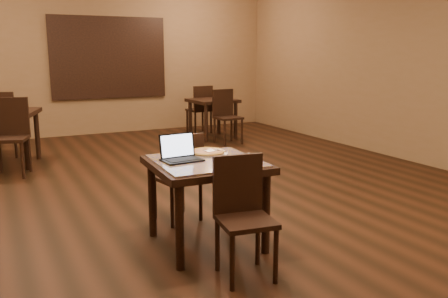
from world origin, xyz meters
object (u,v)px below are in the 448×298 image
other_table_a_chair_far (201,107)px  other_table_b_chair_far (2,120)px  chair_main_near (242,209)px  other_table_b_chair_near (11,132)px  other_table_b (6,120)px  other_table_a (213,106)px  chair_main_far (181,173)px  tiled_table (206,172)px  pizza_pan (207,153)px  laptop (180,153)px  other_table_a_chair_near (226,113)px

other_table_a_chair_far → other_table_b_chair_far: bearing=5.6°
chair_main_near → other_table_b_chair_near: 4.29m
other_table_b → other_table_b_chair_near: other_table_b_chair_near is taller
other_table_a → chair_main_far: bearing=-123.2°
tiled_table → chair_main_far: (0.01, 0.62, -0.15)m
pizza_pan → other_table_b_chair_far: 4.70m
tiled_table → laptop: (-0.20, 0.10, 0.16)m
tiled_table → other_table_b: (-1.40, 4.06, 0.02)m
other_table_a_chair_near → other_table_a_chair_far: size_ratio=1.00×
tiled_table → other_table_b_chair_near: (-1.37, 3.44, -0.06)m
pizza_pan → other_table_b_chair_near: 3.53m
other_table_a → other_table_a_chair_far: bearing=85.4°
tiled_table → pizza_pan: size_ratio=2.51×
other_table_a_chair_far → other_table_b: other_table_a_chair_far is taller
laptop → other_table_a: bearing=57.2°
pizza_pan → other_table_b_chair_far: other_table_b_chair_far is taller
other_table_b_chair_near → other_table_a_chair_far: bearing=44.7°
chair_main_near → other_table_a_chair_far: bearing=76.7°
chair_main_near → tiled_table: bearing=98.9°
other_table_b_chair_near → chair_main_far: bearing=-46.1°
chair_main_near → chair_main_far: (0.00, 1.24, -0.01)m
chair_main_far → other_table_b_chair_far: other_table_b_chair_far is taller
pizza_pan → other_table_b: size_ratio=0.35×
chair_main_far → pizza_pan: 0.47m
pizza_pan → other_table_a_chair_near: 4.50m
pizza_pan → other_table_a: bearing=64.0°
tiled_table → chair_main_far: chair_main_far is taller
pizza_pan → other_table_a_chair_near: other_table_a_chair_near is taller
pizza_pan → other_table_b_chair_far: size_ratio=0.36×
pizza_pan → other_table_b_chair_near: other_table_b_chair_near is taller
other_table_a → other_table_b: size_ratio=0.80×
other_table_a_chair_far → other_table_b_chair_far: 3.80m
other_table_b_chair_near → laptop: bearing=-52.9°
tiled_table → other_table_b_chair_near: 3.70m
chair_main_near → pizza_pan: bearing=90.7°
tiled_table → other_table_a: other_table_a is taller
chair_main_near → other_table_b: bearing=114.7°
laptop → other_table_b_chair_far: bearing=100.6°
other_table_b → other_table_b_chair_near: (0.03, -0.62, -0.08)m
other_table_a_chair_near → other_table_a_chair_far: 1.15m
pizza_pan → tiled_table: bearing=-116.6°
other_table_b_chair_near → other_table_b_chair_far: (-0.06, 1.24, 0.00)m
laptop → other_table_b: bearing=102.5°
tiled_table → chair_main_near: chair_main_near is taller
chair_main_far → pizza_pan: chair_main_far is taller
chair_main_far → other_table_b_chair_far: (-1.44, 4.06, 0.09)m
other_table_a_chair_far → laptop: bearing=60.2°
chair_main_near → pizza_pan: (0.11, 0.86, 0.25)m
chair_main_far → other_table_a_chair_near: bearing=-133.9°
other_table_a → pizza_pan: bearing=-120.1°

